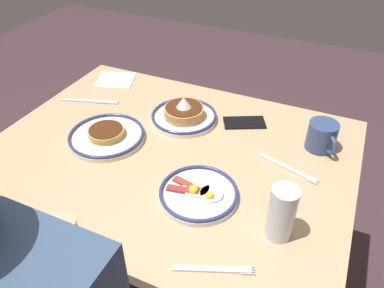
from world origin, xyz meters
name	(u,v)px	position (x,y,z in m)	size (l,w,h in m)	color
ground_plane	(175,281)	(0.00, 0.00, 0.00)	(6.00, 6.00, 0.00)	#3F2C31
dining_table	(170,174)	(0.00, 0.00, 0.63)	(1.13, 0.87, 0.73)	tan
plate_near_main	(184,114)	(0.03, -0.18, 0.75)	(0.23, 0.23, 0.09)	white
plate_center_pancakes	(199,193)	(-0.17, 0.15, 0.74)	(0.22, 0.22, 0.04)	white
plate_far_companion	(107,135)	(0.21, 0.03, 0.75)	(0.25, 0.25, 0.04)	silver
coffee_mug	(322,136)	(-0.44, -0.21, 0.78)	(0.10, 0.11, 0.09)	#334772
drinking_glass	(281,215)	(-0.40, 0.18, 0.80)	(0.07, 0.07, 0.15)	silver
cell_phone	(244,123)	(-0.17, -0.25, 0.74)	(0.14, 0.07, 0.01)	black
paper_napkin	(116,80)	(0.42, -0.33, 0.73)	(0.15, 0.14, 0.00)	white
fork_near	(214,269)	(-0.29, 0.34, 0.73)	(0.18, 0.09, 0.01)	silver
fork_far	(288,168)	(-0.37, -0.07, 0.73)	(0.19, 0.07, 0.01)	silver
butter_knife	(90,101)	(0.41, -0.15, 0.73)	(0.22, 0.09, 0.01)	silver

